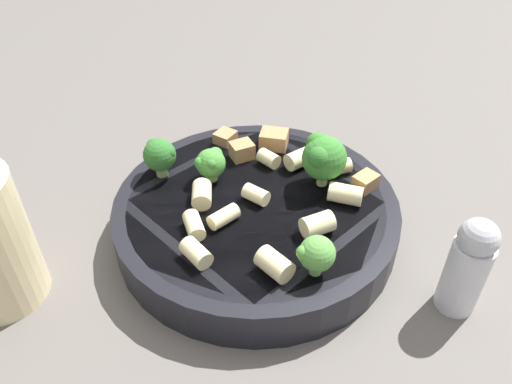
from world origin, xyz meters
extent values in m
plane|color=#5B5651|center=(0.00, 0.00, 0.00)|extent=(2.00, 2.00, 0.00)
cylinder|color=black|center=(0.00, 0.00, 0.02)|extent=(0.25, 0.25, 0.04)
cylinder|color=beige|center=(0.00, 0.00, 0.03)|extent=(0.23, 0.23, 0.01)
torus|color=black|center=(0.00, 0.00, 0.03)|extent=(0.25, 0.25, 0.00)
cylinder|color=#84AD60|center=(0.07, -0.07, 0.04)|extent=(0.01, 0.01, 0.01)
sphere|color=#2D6B28|center=(0.07, -0.07, 0.06)|extent=(0.03, 0.03, 0.03)
sphere|color=#295F23|center=(0.07, -0.08, 0.06)|extent=(0.02, 0.02, 0.02)
sphere|color=#285B2A|center=(0.06, -0.08, 0.06)|extent=(0.02, 0.02, 0.02)
sphere|color=#2C6429|center=(0.06, -0.06, 0.06)|extent=(0.01, 0.01, 0.01)
cylinder|color=#9EC175|center=(-0.06, 0.00, 0.04)|extent=(0.01, 0.01, 0.02)
sphere|color=#387A2D|center=(-0.06, 0.00, 0.07)|extent=(0.04, 0.04, 0.04)
sphere|color=#306F2A|center=(-0.05, 0.01, 0.07)|extent=(0.02, 0.02, 0.02)
sphere|color=#347629|center=(-0.06, -0.01, 0.07)|extent=(0.02, 0.02, 0.02)
cylinder|color=#93B766|center=(0.03, -0.04, 0.04)|extent=(0.01, 0.01, 0.01)
sphere|color=#478E38|center=(0.03, -0.04, 0.05)|extent=(0.03, 0.03, 0.03)
sphere|color=#3E9031|center=(0.04, -0.04, 0.06)|extent=(0.01, 0.01, 0.01)
sphere|color=#448237|center=(0.02, -0.05, 0.06)|extent=(0.01, 0.01, 0.01)
sphere|color=#3C7C31|center=(0.03, -0.04, 0.06)|extent=(0.01, 0.01, 0.01)
cylinder|color=#84AD60|center=(-0.01, 0.09, 0.04)|extent=(0.01, 0.01, 0.01)
sphere|color=#569942|center=(-0.01, 0.09, 0.06)|extent=(0.03, 0.03, 0.03)
sphere|color=#528D39|center=(0.00, 0.09, 0.06)|extent=(0.01, 0.01, 0.01)
sphere|color=#55993A|center=(0.00, 0.09, 0.06)|extent=(0.01, 0.01, 0.01)
cylinder|color=beige|center=(-0.03, -0.05, 0.04)|extent=(0.02, 0.02, 0.01)
cylinder|color=beige|center=(0.02, 0.08, 0.05)|extent=(0.03, 0.03, 0.02)
cylinder|color=beige|center=(-0.09, -0.01, 0.04)|extent=(0.02, 0.02, 0.01)
cylinder|color=beige|center=(-0.03, 0.06, 0.05)|extent=(0.03, 0.02, 0.02)
cylinder|color=beige|center=(0.04, 0.02, 0.04)|extent=(0.03, 0.02, 0.01)
cylinder|color=beige|center=(0.04, -0.02, 0.05)|extent=(0.02, 0.03, 0.02)
cylinder|color=beige|center=(0.00, 0.00, 0.04)|extent=(0.02, 0.03, 0.01)
cylinder|color=beige|center=(-0.07, 0.03, 0.05)|extent=(0.03, 0.03, 0.02)
cylinder|color=beige|center=(0.07, 0.05, 0.04)|extent=(0.02, 0.03, 0.01)
cylinder|color=beige|center=(-0.06, -0.03, 0.05)|extent=(0.03, 0.02, 0.02)
cylinder|color=beige|center=(0.06, 0.02, 0.04)|extent=(0.02, 0.03, 0.01)
cube|color=#A87A4C|center=(-0.05, -0.07, 0.04)|extent=(0.03, 0.03, 0.02)
cube|color=#A87A4C|center=(-0.01, -0.07, 0.04)|extent=(0.02, 0.02, 0.02)
cube|color=#A87A4C|center=(-0.01, -0.10, 0.04)|extent=(0.03, 0.03, 0.01)
cube|color=#A87A4C|center=(-0.10, 0.02, 0.04)|extent=(0.03, 0.02, 0.01)
cylinder|color=silver|center=(-0.11, 0.14, 0.03)|extent=(0.03, 0.03, 0.07)
sphere|color=#B7B7BC|center=(-0.11, 0.14, 0.07)|extent=(0.03, 0.03, 0.03)
camera|label=1|loc=(0.12, 0.31, 0.32)|focal=35.00mm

